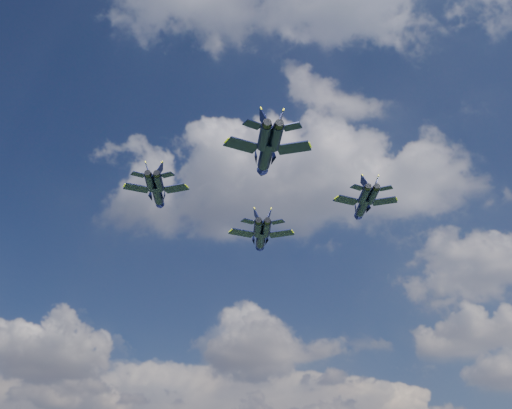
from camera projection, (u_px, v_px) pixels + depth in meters
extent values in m
cylinder|color=black|center=(261.00, 237.00, 123.07)|extent=(4.05, 9.28, 1.82)
cone|color=black|center=(260.00, 249.00, 128.34)|extent=(2.33, 2.98, 1.72)
ellipsoid|color=brown|center=(260.00, 242.00, 126.31)|extent=(1.69, 3.05, 0.83)
cube|color=black|center=(242.00, 233.00, 121.12)|extent=(5.31, 4.89, 0.18)
cube|color=black|center=(281.00, 234.00, 121.38)|extent=(4.96, 3.21, 0.18)
cube|color=black|center=(248.00, 221.00, 116.34)|extent=(2.82, 2.76, 0.14)
cube|color=black|center=(277.00, 222.00, 116.53)|extent=(2.72, 2.04, 0.14)
cube|color=black|center=(257.00, 216.00, 117.74)|extent=(1.47, 2.71, 3.05)
cube|color=black|center=(269.00, 216.00, 117.82)|extent=(1.51, 3.03, 3.05)
cylinder|color=black|center=(157.00, 193.00, 105.13)|extent=(3.35, 7.91, 1.55)
cone|color=black|center=(161.00, 206.00, 109.62)|extent=(1.96, 2.53, 1.47)
ellipsoid|color=brown|center=(159.00, 198.00, 107.89)|extent=(1.40, 2.60, 0.71)
cube|color=black|center=(137.00, 188.00, 103.51)|extent=(4.53, 4.14, 0.16)
cube|color=black|center=(175.00, 188.00, 103.64)|extent=(4.25, 2.79, 0.16)
cube|color=black|center=(138.00, 174.00, 99.42)|extent=(2.41, 2.34, 0.12)
cube|color=black|center=(167.00, 175.00, 99.52)|extent=(2.33, 1.77, 0.12)
cube|color=black|center=(148.00, 170.00, 100.59)|extent=(1.22, 2.33, 2.60)
cube|color=black|center=(160.00, 170.00, 100.64)|extent=(1.28, 2.58, 2.60)
cylinder|color=black|center=(363.00, 205.00, 107.74)|extent=(3.62, 8.00, 1.57)
cone|color=black|center=(357.00, 218.00, 112.29)|extent=(2.04, 2.59, 1.49)
ellipsoid|color=brown|center=(360.00, 210.00, 110.54)|extent=(1.49, 2.64, 0.72)
cube|color=black|center=(347.00, 200.00, 106.01)|extent=(4.57, 4.25, 0.16)
cube|color=black|center=(384.00, 201.00, 106.33)|extent=(4.25, 2.71, 0.16)
cube|color=black|center=(357.00, 187.00, 101.90)|extent=(2.42, 2.39, 0.12)
cube|color=black|center=(386.00, 188.00, 102.13)|extent=(2.33, 1.73, 0.12)
cube|color=black|center=(364.00, 183.00, 103.13)|extent=(1.30, 2.32, 2.63)
cube|color=black|center=(376.00, 183.00, 103.23)|extent=(1.32, 2.61, 2.63)
cylinder|color=black|center=(266.00, 154.00, 92.08)|extent=(4.56, 9.24, 1.83)
cone|color=black|center=(262.00, 173.00, 97.35)|extent=(2.46, 3.04, 1.72)
ellipsoid|color=brown|center=(264.00, 162.00, 95.32)|extent=(1.84, 3.07, 0.83)
cube|color=black|center=(242.00, 145.00, 89.94)|extent=(5.27, 5.02, 0.18)
cube|color=black|center=(293.00, 148.00, 90.60)|extent=(4.84, 2.95, 0.18)
cube|color=black|center=(253.00, 125.00, 85.23)|extent=(2.78, 2.81, 0.14)
cube|color=black|center=(292.00, 127.00, 85.70)|extent=(2.66, 1.92, 0.14)
cube|color=black|center=(263.00, 120.00, 86.71)|extent=(1.63, 2.64, 3.05)
cube|color=black|center=(280.00, 120.00, 86.91)|extent=(1.57, 3.03, 3.05)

